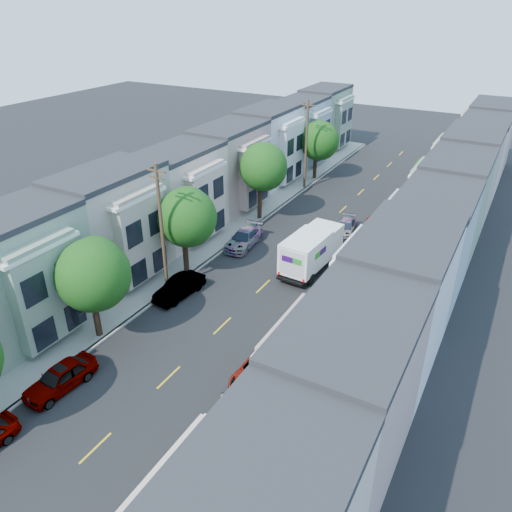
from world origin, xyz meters
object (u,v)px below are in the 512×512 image
at_px(lead_sedan, 345,227).
at_px(parked_left_d, 244,239).
at_px(parked_right_c, 375,230).
at_px(tree_c, 186,217).
at_px(parked_right_a, 210,433).
at_px(tree_b, 92,275).
at_px(parked_left_b, 60,378).
at_px(tree_e, 319,141).
at_px(tree_far_r, 427,172).
at_px(parked_right_d, 396,203).
at_px(parked_left_c, 179,288).
at_px(tree_d, 262,167).
at_px(parked_right_b, 262,368).
at_px(utility_pole_near, 162,229).
at_px(fedex_truck, 311,249).
at_px(utility_pole_far, 306,145).

bearing_deg(lead_sedan, parked_left_d, -145.21).
height_order(lead_sedan, parked_right_c, parked_right_c).
bearing_deg(tree_c, parked_right_a, -50.98).
distance_m(tree_b, parked_right_c, 26.86).
xyz_separation_m(parked_left_b, parked_right_a, (9.80, 0.84, -0.11)).
xyz_separation_m(tree_c, tree_e, (0.00, 26.78, -0.19)).
bearing_deg(parked_right_a, tree_b, 163.51).
distance_m(lead_sedan, parked_right_c, 2.74).
relative_size(tree_c, lead_sedan, 1.77).
bearing_deg(parked_right_a, parked_left_d, 118.47).
distance_m(tree_c, parked_left_b, 15.33).
distance_m(tree_far_r, parked_right_d, 4.75).
bearing_deg(parked_left_c, parked_right_d, 74.29).
bearing_deg(tree_far_r, parked_right_c, -100.40).
bearing_deg(tree_b, parked_right_c, 65.04).
bearing_deg(tree_far_r, tree_e, 172.38).
height_order(parked_left_c, parked_left_d, parked_left_d).
bearing_deg(tree_far_r, parked_left_d, -122.48).
height_order(tree_d, parked_right_b, tree_d).
bearing_deg(parked_right_a, utility_pole_near, 138.57).
distance_m(utility_pole_near, parked_left_d, 10.52).
relative_size(tree_e, fedex_truck, 1.05).
relative_size(lead_sedan, parked_left_b, 0.89).
bearing_deg(tree_far_r, parked_left_c, -112.65).
bearing_deg(utility_pole_near, parked_right_d, 65.67).
xyz_separation_m(utility_pole_near, parked_left_c, (1.40, -0.29, -4.41)).
bearing_deg(parked_right_a, tree_d, 115.72).
relative_size(utility_pole_far, parked_right_d, 2.27).
distance_m(tree_d, lead_sedan, 9.89).
distance_m(parked_right_b, parked_right_d, 30.04).
relative_size(parked_left_b, parked_right_c, 0.89).
bearing_deg(tree_d, parked_right_d, 39.57).
xyz_separation_m(tree_c, fedex_truck, (8.40, 5.47, -3.15)).
bearing_deg(lead_sedan, parked_left_c, -122.85).
height_order(tree_c, fedex_truck, tree_c).
distance_m(utility_pole_far, lead_sedan, 13.56).
bearing_deg(parked_left_b, tree_c, 100.06).
height_order(tree_d, utility_pole_near, utility_pole_near).
xyz_separation_m(parked_left_d, parked_right_d, (9.80, 15.32, -0.03)).
distance_m(parked_left_b, parked_right_a, 9.84).
distance_m(tree_b, fedex_truck, 17.79).
bearing_deg(parked_left_b, tree_e, 96.54).
height_order(utility_pole_near, parked_left_d, utility_pole_near).
height_order(tree_far_r, parked_left_c, tree_far_r).
xyz_separation_m(tree_d, parked_right_c, (11.20, 1.59, -4.80)).
bearing_deg(parked_left_d, parked_right_d, 52.83).
distance_m(fedex_truck, parked_right_a, 19.53).
distance_m(tree_far_r, parked_left_b, 41.50).
height_order(tree_far_r, utility_pole_near, utility_pole_near).
bearing_deg(parked_left_c, parked_right_b, -21.29).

